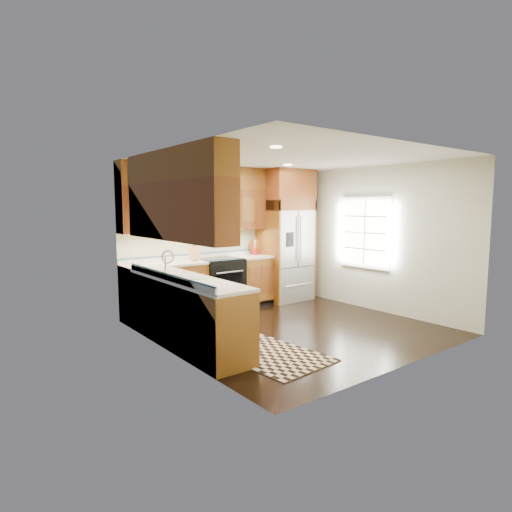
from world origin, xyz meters
TOP-DOWN VIEW (x-y plane):
  - ground at (0.00, 0.00)m, footprint 4.00×4.00m
  - wall_back at (0.00, 2.00)m, footprint 4.00×0.02m
  - wall_left at (-2.00, 0.00)m, footprint 0.02×4.00m
  - wall_right at (2.00, 0.00)m, footprint 0.02×4.00m
  - window at (1.98, 0.20)m, footprint 0.04×1.10m
  - base_cabinets at (-1.23, 0.90)m, footprint 2.85×3.00m
  - countertop at (-1.09, 1.01)m, footprint 2.86×3.01m
  - upper_cabinets at (-1.15, 1.09)m, footprint 2.85×3.00m
  - range at (-0.25, 1.67)m, footprint 0.76×0.67m
  - microwave at (-0.25, 1.80)m, footprint 0.76×0.40m
  - refrigerator at (1.30, 1.63)m, footprint 0.98×0.75m
  - sink_faucet at (-1.73, 0.23)m, footprint 0.54×0.44m
  - rug at (-1.05, -0.64)m, footprint 1.15×1.76m
  - knife_block at (-0.73, 1.72)m, footprint 0.13×0.16m
  - utensil_crock at (0.63, 1.77)m, footprint 0.13×0.13m
  - cutting_board at (0.75, 1.88)m, footprint 0.41×0.41m

SIDE VIEW (x-z plane):
  - ground at x=0.00m, z-range 0.00..0.00m
  - rug at x=-1.05m, z-range 0.00..0.01m
  - base_cabinets at x=-1.23m, z-range 0.00..0.90m
  - range at x=-0.25m, z-range 0.00..0.94m
  - countertop at x=-1.09m, z-range 0.90..0.94m
  - cutting_board at x=0.75m, z-range 0.94..0.96m
  - sink_faucet at x=-1.73m, z-range 0.81..1.18m
  - utensil_crock at x=0.63m, z-range 0.89..1.19m
  - knife_block at x=-0.73m, z-range 0.91..1.21m
  - wall_back at x=0.00m, z-range 0.00..2.60m
  - wall_left at x=-2.00m, z-range 0.00..2.60m
  - wall_right at x=2.00m, z-range 0.00..2.60m
  - refrigerator at x=1.30m, z-range 0.00..2.60m
  - window at x=1.98m, z-range 0.75..2.05m
  - microwave at x=-0.25m, z-range 1.45..1.87m
  - upper_cabinets at x=-1.15m, z-range 1.45..2.60m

